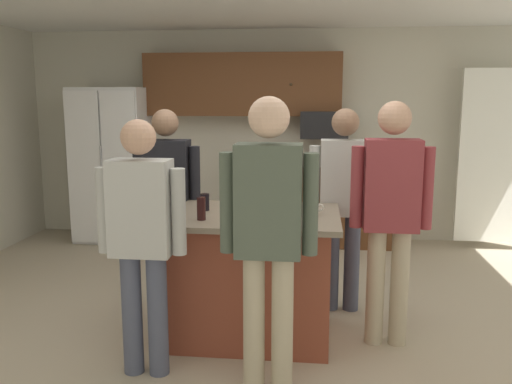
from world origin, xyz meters
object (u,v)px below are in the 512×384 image
(refrigerator, at_px, (113,165))
(person_guest_by_door, at_px, (268,227))
(glass_short_whisky, at_px, (201,209))
(microwave_over_range, at_px, (324,125))
(tumbler_amber, at_px, (262,202))
(person_elder_center, at_px, (391,207))
(mug_blue_stoneware, at_px, (312,208))
(person_guest_right, at_px, (142,232))
(person_guest_left, at_px, (343,196))
(person_host_foreground, at_px, (167,195))
(glass_dark_ale, at_px, (205,202))
(glass_stout_tall, at_px, (278,211))
(kitchen_island, at_px, (251,275))

(refrigerator, relative_size, person_guest_by_door, 1.06)
(glass_short_whisky, bearing_deg, microwave_over_range, 73.82)
(microwave_over_range, bearing_deg, refrigerator, -177.40)
(glass_short_whisky, relative_size, tumbler_amber, 1.32)
(person_elder_center, relative_size, mug_blue_stoneware, 13.13)
(person_guest_right, height_order, person_elder_center, person_elder_center)
(person_guest_left, bearing_deg, person_elder_center, 75.57)
(person_elder_center, distance_m, tumbler_amber, 0.95)
(refrigerator, distance_m, tumbler_amber, 3.26)
(person_host_foreground, bearing_deg, mug_blue_stoneware, 10.96)
(person_guest_right, relative_size, person_elder_center, 0.94)
(person_guest_left, bearing_deg, person_guest_by_door, 30.05)
(microwave_over_range, distance_m, person_guest_right, 3.62)
(person_guest_right, xyz_separation_m, glass_short_whisky, (0.29, 0.41, 0.07))
(person_guest_left, xyz_separation_m, mug_blue_stoneware, (-0.25, -0.58, 0.01))
(glass_short_whisky, bearing_deg, refrigerator, 121.24)
(person_guest_right, distance_m, tumbler_amber, 1.04)
(glass_dark_ale, bearing_deg, glass_stout_tall, -24.92)
(tumbler_amber, height_order, mug_blue_stoneware, tumbler_amber)
(kitchen_island, distance_m, person_host_foreground, 1.05)
(person_guest_left, bearing_deg, tumbler_amber, -5.39)
(glass_short_whisky, height_order, mug_blue_stoneware, glass_short_whisky)
(microwave_over_range, distance_m, glass_short_whisky, 3.13)
(glass_stout_tall, height_order, tumbler_amber, glass_stout_tall)
(person_guest_right, bearing_deg, glass_stout_tall, -17.34)
(person_guest_by_door, distance_m, glass_dark_ale, 1.05)
(microwave_over_range, xyz_separation_m, glass_stout_tall, (-0.33, -2.93, -0.44))
(glass_dark_ale, bearing_deg, refrigerator, 123.65)
(person_host_foreground, relative_size, tumbler_amber, 13.95)
(glass_dark_ale, bearing_deg, microwave_over_range, 71.23)
(kitchen_island, height_order, person_guest_right, person_guest_right)
(person_host_foreground, height_order, glass_stout_tall, person_host_foreground)
(person_host_foreground, height_order, person_elder_center, person_elder_center)
(mug_blue_stoneware, bearing_deg, person_elder_center, -3.48)
(person_guest_right, bearing_deg, person_guest_left, -3.02)
(kitchen_island, relative_size, glass_dark_ale, 10.07)
(kitchen_island, bearing_deg, glass_stout_tall, -41.85)
(glass_stout_tall, bearing_deg, person_guest_by_door, -90.93)
(person_host_foreground, height_order, person_guest_right, person_host_foreground)
(refrigerator, height_order, tumbler_amber, refrigerator)
(person_host_foreground, relative_size, person_guest_left, 1.00)
(kitchen_island, xyz_separation_m, person_guest_left, (0.69, 0.59, 0.50))
(person_guest_by_door, relative_size, mug_blue_stoneware, 13.37)
(refrigerator, xyz_separation_m, person_guest_right, (1.44, -3.27, 0.01))
(tumbler_amber, bearing_deg, person_guest_by_door, -81.82)
(person_guest_left, distance_m, tumbler_amber, 0.77)
(microwave_over_range, xyz_separation_m, person_host_foreground, (-1.32, -2.23, -0.48))
(microwave_over_range, xyz_separation_m, kitchen_island, (-0.54, -2.74, -0.97))
(person_elder_center, bearing_deg, kitchen_island, -0.00)
(microwave_over_range, xyz_separation_m, tumbler_amber, (-0.48, -2.59, -0.45))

